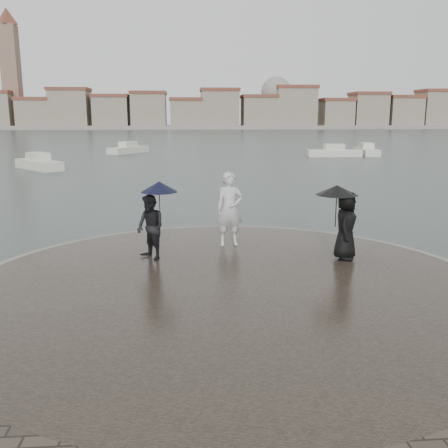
{
  "coord_description": "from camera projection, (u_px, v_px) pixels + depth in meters",
  "views": [
    {
      "loc": [
        -0.96,
        -7.15,
        4.04
      ],
      "look_at": [
        0.0,
        4.8,
        1.45
      ],
      "focal_mm": 40.0,
      "sensor_mm": 36.0,
      "label": 1
    }
  ],
  "objects": [
    {
      "name": "boats",
      "position": [
        227.0,
        154.0,
        49.98
      ],
      "size": [
        34.23,
        22.5,
        1.5
      ],
      "color": "beige",
      "rests_on": "ground"
    },
    {
      "name": "quay_tip",
      "position": [
        229.0,
        291.0,
        11.26
      ],
      "size": [
        11.9,
        11.9,
        0.36
      ],
      "primitive_type": "cylinder",
      "color": "#2D261E",
      "rests_on": "ground"
    },
    {
      "name": "kerb_ring",
      "position": [
        229.0,
        292.0,
        11.27
      ],
      "size": [
        12.5,
        12.5,
        0.32
      ],
      "primitive_type": "cylinder",
      "color": "gray",
      "rests_on": "ground"
    },
    {
      "name": "ground",
      "position": [
        248.0,
        377.0,
        7.89
      ],
      "size": [
        400.0,
        400.0,
        0.0
      ],
      "primitive_type": "plane",
      "color": "#2B3835",
      "rests_on": "ground"
    },
    {
      "name": "far_skyline",
      "position": [
        167.0,
        112.0,
        162.8
      ],
      "size": [
        260.0,
        20.0,
        37.0
      ],
      "color": "gray",
      "rests_on": "ground"
    },
    {
      "name": "visitor_right",
      "position": [
        343.0,
        216.0,
        12.96
      ],
      "size": [
        1.25,
        1.18,
        1.95
      ],
      "color": "black",
      "rests_on": "quay_tip"
    },
    {
      "name": "visitor_left",
      "position": [
        152.0,
        218.0,
        12.97
      ],
      "size": [
        1.26,
        1.12,
        2.04
      ],
      "color": "black",
      "rests_on": "quay_tip"
    },
    {
      "name": "statue",
      "position": [
        230.0,
        209.0,
        14.39
      ],
      "size": [
        0.83,
        0.59,
        2.13
      ],
      "primitive_type": "imported",
      "rotation": [
        0.0,
        0.0,
        0.11
      ],
      "color": "silver",
      "rests_on": "quay_tip"
    }
  ]
}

